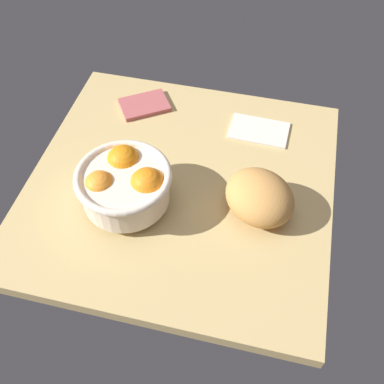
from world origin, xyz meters
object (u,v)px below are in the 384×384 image
(bread_loaf, at_px, (260,197))
(napkin_spare, at_px, (259,130))
(napkin_folded, at_px, (144,105))
(fruit_bowl, at_px, (125,183))

(bread_loaf, height_order, napkin_spare, bread_loaf)
(napkin_folded, bearing_deg, napkin_spare, -4.23)
(fruit_bowl, distance_m, napkin_folded, 0.31)
(bread_loaf, relative_size, napkin_spare, 1.06)
(fruit_bowl, bearing_deg, bread_loaf, 8.30)
(fruit_bowl, height_order, bread_loaf, fruit_bowl)
(fruit_bowl, relative_size, napkin_spare, 1.40)
(bread_loaf, distance_m, napkin_folded, 0.42)
(bread_loaf, xyz_separation_m, napkin_spare, (-0.03, 0.24, -0.04))
(bread_loaf, bearing_deg, napkin_spare, 97.25)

